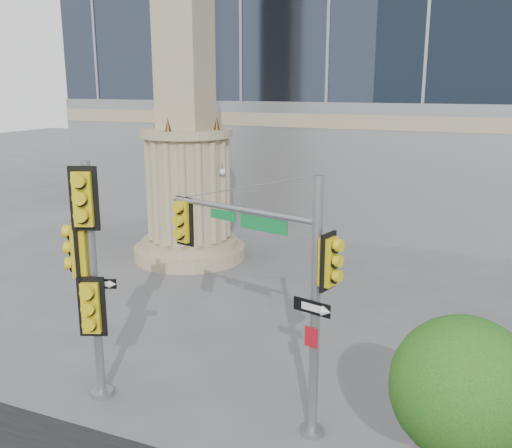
% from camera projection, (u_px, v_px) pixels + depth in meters
% --- Properties ---
extents(ground, '(120.00, 120.00, 0.00)m').
position_uv_depth(ground, '(224.00, 401.00, 12.54)').
color(ground, '#545456').
rests_on(ground, ground).
extents(monument, '(4.40, 4.40, 16.60)m').
position_uv_depth(monument, '(186.00, 118.00, 21.54)').
color(monument, tan).
rests_on(monument, ground).
extents(main_signal_pole, '(3.95, 1.33, 5.20)m').
position_uv_depth(main_signal_pole, '(275.00, 271.00, 11.15)').
color(main_signal_pole, slate).
rests_on(main_signal_pole, ground).
extents(secondary_signal_pole, '(0.99, 0.71, 5.28)m').
position_uv_depth(secondary_signal_pole, '(88.00, 265.00, 11.90)').
color(secondary_signal_pole, slate).
rests_on(secondary_signal_pole, ground).
extents(street_tree, '(2.23, 2.18, 3.48)m').
position_uv_depth(street_tree, '(465.00, 394.00, 8.50)').
color(street_tree, tan).
rests_on(street_tree, ground).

